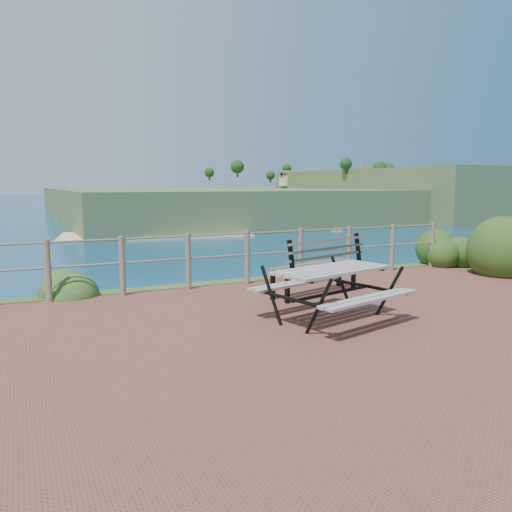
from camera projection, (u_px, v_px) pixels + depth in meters
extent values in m
cube|color=brown|center=(355.00, 332.00, 6.40)|extent=(10.00, 7.00, 0.12)
plane|color=#126070|center=(28.00, 190.00, 185.09)|extent=(1200.00, 1200.00, 0.00)
cylinder|color=#6B5B4C|center=(48.00, 271.00, 7.85)|extent=(0.10, 0.10, 1.00)
cylinder|color=#6B5B4C|center=(122.00, 266.00, 8.34)|extent=(0.10, 0.10, 1.00)
cylinder|color=#6B5B4C|center=(188.00, 261.00, 8.83)|extent=(0.10, 0.10, 1.00)
cylinder|color=#6B5B4C|center=(247.00, 257.00, 9.32)|extent=(0.10, 0.10, 1.00)
cylinder|color=#6B5B4C|center=(300.00, 254.00, 9.81)|extent=(0.10, 0.10, 1.00)
cylinder|color=#6B5B4C|center=(348.00, 250.00, 10.30)|extent=(0.10, 0.10, 1.00)
cylinder|color=#6B5B4C|center=(392.00, 247.00, 10.79)|extent=(0.10, 0.10, 1.00)
cylinder|color=#6B5B4C|center=(432.00, 245.00, 11.28)|extent=(0.10, 0.10, 1.00)
cylinder|color=slate|center=(247.00, 233.00, 9.25)|extent=(9.40, 0.04, 0.04)
cylinder|color=slate|center=(247.00, 255.00, 9.31)|extent=(9.40, 0.04, 0.04)
cube|color=#40592C|center=(329.00, 200.00, 254.52)|extent=(260.00, 180.00, 12.00)
cube|color=#40592C|center=(478.00, 192.00, 243.77)|extent=(160.00, 120.00, 20.00)
cube|color=#D1B88F|center=(440.00, 224.00, 175.13)|extent=(209.53, 114.73, 0.50)
cube|color=gray|center=(332.00, 270.00, 6.78)|extent=(1.82, 1.09, 0.04)
cube|color=gray|center=(331.00, 290.00, 6.82)|extent=(1.71, 0.65, 0.04)
cube|color=gray|center=(331.00, 290.00, 6.82)|extent=(1.71, 0.65, 0.04)
cylinder|color=black|center=(331.00, 294.00, 6.83)|extent=(1.43, 0.39, 0.04)
cube|color=brown|center=(315.00, 265.00, 8.43)|extent=(1.84, 0.91, 0.04)
cube|color=brown|center=(316.00, 247.00, 8.39)|extent=(1.76, 0.61, 0.41)
cube|color=black|center=(315.00, 280.00, 8.47)|extent=(0.07, 0.08, 0.49)
cube|color=black|center=(315.00, 280.00, 8.47)|extent=(0.07, 0.08, 0.49)
cube|color=black|center=(315.00, 280.00, 8.47)|extent=(0.07, 0.08, 0.49)
cube|color=black|center=(315.00, 280.00, 8.47)|extent=(0.07, 0.08, 0.49)
ellipsoid|color=#204314|center=(442.00, 265.00, 11.71)|extent=(1.12, 1.12, 1.59)
ellipsoid|color=#254D1C|center=(70.00, 297.00, 8.38)|extent=(0.85, 0.85, 0.63)
ellipsoid|color=#204314|center=(316.00, 273.00, 10.58)|extent=(0.71, 0.71, 0.42)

